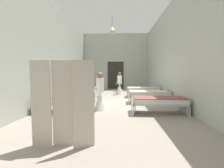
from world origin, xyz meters
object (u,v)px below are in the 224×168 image
object	(u,v)px
bed_right_row_1	(149,94)
potted_plant	(119,81)
bed_left_row_2	(85,89)
bed_left_row_0	(63,100)
bed_left_row_1	(77,93)
bed_right_row_2	(143,90)
bed_right_row_0	(159,101)
nurse_near_aisle	(100,96)
privacy_screen	(63,104)
nurse_mid_aisle	(120,86)

from	to	relation	value
bed_right_row_1	potted_plant	world-z (taller)	potted_plant
bed_left_row_2	potted_plant	xyz separation A→B (m)	(2.01, 2.56, 0.41)
potted_plant	bed_right_row_1	bearing A→B (deg)	-71.84
bed_left_row_0	bed_right_row_1	bearing A→B (deg)	28.67
bed_left_row_1	bed_right_row_2	world-z (taller)	same
bed_right_row_1	bed_right_row_2	world-z (taller)	same
bed_right_row_0	potted_plant	bearing A→B (deg)	102.95
bed_right_row_1	nurse_near_aisle	world-z (taller)	nurse_near_aisle
bed_right_row_0	nurse_near_aisle	distance (m)	2.20
bed_right_row_0	bed_left_row_2	world-z (taller)	same
bed_left_row_2	bed_left_row_0	bearing A→B (deg)	-90.00
bed_left_row_2	nurse_near_aisle	distance (m)	3.64
bed_right_row_2	privacy_screen	size ratio (longest dim) A/B	1.12
bed_left_row_1	bed_right_row_1	distance (m)	3.48
bed_right_row_2	nurse_near_aisle	world-z (taller)	nurse_near_aisle
bed_left_row_2	nurse_mid_aisle	size ratio (longest dim) A/B	1.28
bed_right_row_0	nurse_near_aisle	xyz separation A→B (m)	(-2.16, 0.40, 0.09)
bed_right_row_0	privacy_screen	world-z (taller)	privacy_screen
bed_left_row_0	nurse_near_aisle	bearing A→B (deg)	17.05
bed_left_row_2	privacy_screen	distance (m)	6.59
bed_left_row_2	nurse_mid_aisle	world-z (taller)	nurse_mid_aisle
nurse_near_aisle	nurse_mid_aisle	world-z (taller)	same
bed_left_row_1	bed_right_row_1	xyz separation A→B (m)	(3.48, 0.00, 0.00)
bed_right_row_1	nurse_near_aisle	xyz separation A→B (m)	(-2.16, -1.50, 0.09)
potted_plant	privacy_screen	xyz separation A→B (m)	(-1.06, -9.07, 0.01)
bed_right_row_2	nurse_near_aisle	xyz separation A→B (m)	(-2.16, -3.40, 0.09)
bed_right_row_0	bed_left_row_2	size ratio (longest dim) A/B	1.00
bed_right_row_0	bed_right_row_2	bearing A→B (deg)	90.00
bed_right_row_1	nurse_near_aisle	distance (m)	2.63
bed_left_row_0	nurse_near_aisle	xyz separation A→B (m)	(1.31, 0.40, 0.09)
bed_left_row_1	nurse_mid_aisle	distance (m)	3.67
bed_right_row_1	bed_left_row_1	bearing A→B (deg)	180.00
nurse_mid_aisle	bed_right_row_2	bearing A→B (deg)	170.74
bed_right_row_0	bed_right_row_1	world-z (taller)	same
bed_left_row_1	bed_left_row_2	world-z (taller)	same
bed_left_row_0	bed_left_row_1	size ratio (longest dim) A/B	1.00
bed_left_row_1	nurse_mid_aisle	bearing A→B (deg)	55.33
bed_left_row_0	nurse_mid_aisle	bearing A→B (deg)	67.00
nurse_mid_aisle	privacy_screen	distance (m)	7.72
bed_left_row_1	bed_left_row_2	distance (m)	1.90
bed_left_row_0	nurse_mid_aisle	xyz separation A→B (m)	(2.09, 4.92, 0.09)
bed_left_row_2	potted_plant	size ratio (longest dim) A/B	1.38
nurse_mid_aisle	potted_plant	distance (m)	1.48
bed_right_row_0	nurse_mid_aisle	bearing A→B (deg)	105.75
nurse_mid_aisle	potted_plant	xyz separation A→B (m)	(-0.08, 1.44, 0.32)
nurse_mid_aisle	bed_left_row_0	bearing A→B (deg)	96.64
bed_left_row_2	bed_right_row_2	bearing A→B (deg)	0.00
potted_plant	bed_right_row_2	bearing A→B (deg)	-60.26
bed_left_row_1	nurse_mid_aisle	size ratio (longest dim) A/B	1.28
bed_right_row_1	potted_plant	xyz separation A→B (m)	(-1.46, 4.46, 0.41)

